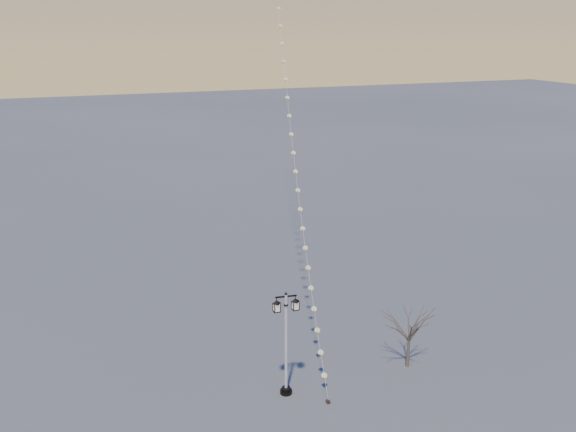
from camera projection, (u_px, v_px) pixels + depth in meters
name	position (u px, v px, depth m)	size (l,w,h in m)	color
ground	(305.00, 399.00, 29.86)	(300.00, 300.00, 0.00)	#565858
street_lamp	(286.00, 339.00, 29.41)	(1.41, 0.62, 5.59)	black
bare_tree	(410.00, 326.00, 32.05)	(2.13, 2.13, 3.53)	brown
kite_train	(288.00, 60.00, 40.59)	(8.75, 32.87, 31.47)	black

